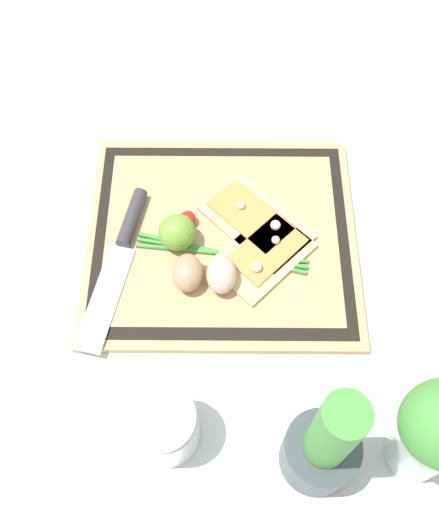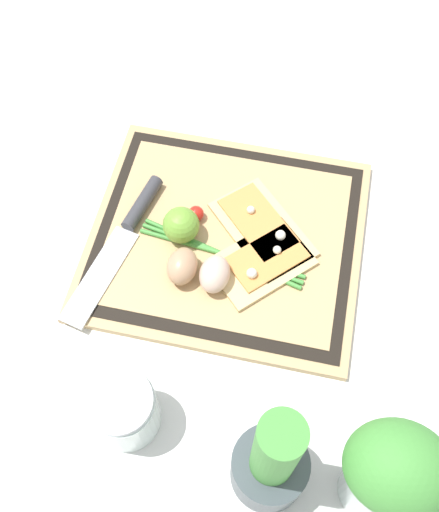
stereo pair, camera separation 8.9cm
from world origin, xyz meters
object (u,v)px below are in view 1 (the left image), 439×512
at_px(herb_pot, 322,446).
at_px(herb_glass, 439,432).
at_px(pizza_slice_far, 261,254).
at_px(egg_pink, 219,274).
at_px(knife, 122,241).
at_px(sauce_jar, 162,427).
at_px(pizza_slice_near, 253,221).
at_px(lime, 175,232).
at_px(cherry_tomato_red, 186,218).
at_px(egg_brown, 186,273).

bearing_deg(herb_pot, herb_glass, -176.42).
xyz_separation_m(pizza_slice_far, egg_pink, (0.06, 0.04, 0.02)).
bearing_deg(knife, sauce_jar, 105.25).
bearing_deg(herb_pot, egg_pink, -63.81).
relative_size(pizza_slice_near, egg_pink, 3.15).
bearing_deg(herb_glass, herb_pot, 3.58).
xyz_separation_m(lime, herb_glass, (-0.32, 0.31, 0.08)).
bearing_deg(lime, egg_pink, 134.33).
bearing_deg(pizza_slice_far, herb_glass, 123.09).
bearing_deg(herb_glass, sauce_jar, -4.13).
height_order(pizza_slice_near, cherry_tomato_red, same).
xyz_separation_m(egg_pink, herb_pot, (-0.12, 0.25, 0.04)).
height_order(herb_pot, herb_glass, herb_pot).
bearing_deg(sauce_jar, pizza_slice_near, -110.82).
bearing_deg(herb_pot, egg_brown, -55.80).
bearing_deg(egg_brown, lime, -75.07).
xyz_separation_m(knife, herb_pot, (-0.27, 0.32, 0.06)).
bearing_deg(cherry_tomato_red, herb_pot, 116.37).
bearing_deg(herb_glass, lime, -44.44).
distance_m(pizza_slice_far, egg_brown, 0.12).
distance_m(pizza_slice_far, lime, 0.13).
bearing_deg(knife, pizza_slice_far, 174.35).
distance_m(pizza_slice_far, herb_pot, 0.31).
xyz_separation_m(herb_pot, sauce_jar, (0.20, -0.03, -0.04)).
bearing_deg(pizza_slice_far, egg_pink, 34.53).
bearing_deg(pizza_slice_far, pizza_slice_near, -79.36).
relative_size(herb_pot, herb_glass, 1.13).
distance_m(pizza_slice_near, cherry_tomato_red, 0.11).
xyz_separation_m(pizza_slice_far, knife, (0.21, -0.02, 0.00)).
height_order(egg_pink, cherry_tomato_red, egg_pink).
bearing_deg(cherry_tomato_red, pizza_slice_far, 153.01).
distance_m(egg_brown, cherry_tomato_red, 0.10).
relative_size(lime, herb_glass, 0.27).
relative_size(cherry_tomato_red, herb_pot, 0.11).
xyz_separation_m(pizza_slice_far, egg_brown, (0.11, 0.04, 0.02)).
relative_size(pizza_slice_near, egg_brown, 3.15).
bearing_deg(egg_brown, pizza_slice_far, -159.92).
xyz_separation_m(knife, lime, (-0.08, -0.00, 0.02)).
relative_size(sauce_jar, herb_glass, 0.45).
height_order(knife, herb_pot, herb_pot).
height_order(knife, herb_glass, herb_glass).
xyz_separation_m(egg_pink, cherry_tomato_red, (0.05, -0.10, -0.01)).
height_order(pizza_slice_far, egg_brown, egg_brown).
xyz_separation_m(lime, herb_pot, (-0.19, 0.32, 0.04)).
xyz_separation_m(knife, herb_glass, (-0.40, 0.31, 0.10)).
relative_size(pizza_slice_far, sauce_jar, 1.87).
bearing_deg(cherry_tomato_red, lime, 67.69).
relative_size(knife, herb_glass, 1.32).
relative_size(pizza_slice_near, cherry_tomato_red, 7.68).
distance_m(egg_brown, egg_pink, 0.05).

